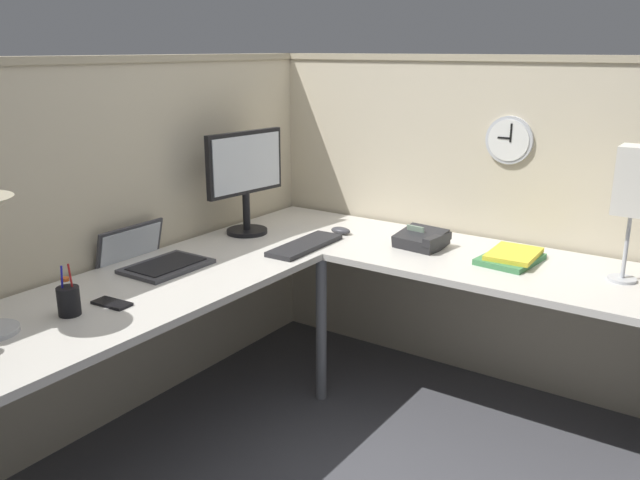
% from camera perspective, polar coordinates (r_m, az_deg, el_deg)
% --- Properties ---
extents(ground_plane, '(6.80, 6.80, 0.00)m').
position_cam_1_polar(ground_plane, '(3.05, 0.92, -15.52)').
color(ground_plane, '#47474C').
extents(cubicle_wall_back, '(2.57, 0.12, 1.58)m').
position_cam_1_polar(cubicle_wall_back, '(3.03, -16.81, -0.05)').
color(cubicle_wall_back, beige).
rests_on(cubicle_wall_back, ground).
extents(cubicle_wall_right, '(0.12, 2.37, 1.58)m').
position_cam_1_polar(cubicle_wall_right, '(3.35, 13.07, 1.77)').
color(cubicle_wall_right, beige).
rests_on(cubicle_wall_right, ground).
extents(desk, '(2.35, 2.15, 0.73)m').
position_cam_1_polar(desk, '(2.64, 0.09, -5.50)').
color(desk, beige).
rests_on(desk, ground).
extents(monitor, '(0.46, 0.20, 0.50)m').
position_cam_1_polar(monitor, '(3.20, -6.46, 5.65)').
color(monitor, black).
rests_on(monitor, desk).
extents(laptop, '(0.34, 0.38, 0.22)m').
position_cam_1_polar(laptop, '(2.87, -14.45, -1.56)').
color(laptop, '#38383D').
rests_on(laptop, desk).
extents(keyboard, '(0.43, 0.15, 0.02)m').
position_cam_1_polar(keyboard, '(3.01, -1.30, -0.46)').
color(keyboard, '#232326').
rests_on(keyboard, desk).
extents(computer_mouse, '(0.06, 0.10, 0.03)m').
position_cam_1_polar(computer_mouse, '(3.23, 1.80, 0.82)').
color(computer_mouse, '#38383D').
rests_on(computer_mouse, desk).
extents(pen_cup, '(0.08, 0.08, 0.18)m').
position_cam_1_polar(pen_cup, '(2.41, -20.91, -4.90)').
color(pen_cup, black).
rests_on(pen_cup, desk).
extents(cell_phone, '(0.08, 0.15, 0.01)m').
position_cam_1_polar(cell_phone, '(2.47, -17.56, -5.24)').
color(cell_phone, black).
rests_on(cell_phone, desk).
extents(office_phone, '(0.21, 0.22, 0.11)m').
position_cam_1_polar(office_phone, '(3.04, 8.85, 0.02)').
color(office_phone, '#232326').
rests_on(office_phone, desk).
extents(book_stack, '(0.30, 0.24, 0.04)m').
position_cam_1_polar(book_stack, '(2.93, 16.23, -1.42)').
color(book_stack, '#3F7F4C').
rests_on(book_stack, desk).
extents(desk_lamp_paper, '(0.13, 0.13, 0.53)m').
position_cam_1_polar(desk_lamp_paper, '(2.76, 25.57, 4.34)').
color(desk_lamp_paper, '#B7BABF').
rests_on(desk_lamp_paper, desk).
extents(wall_clock, '(0.04, 0.22, 0.22)m').
position_cam_1_polar(wall_clock, '(3.17, 16.07, 8.32)').
color(wall_clock, '#B7BABF').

